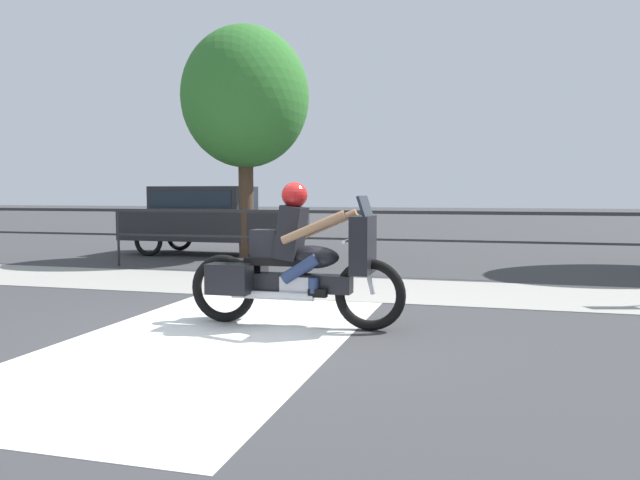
# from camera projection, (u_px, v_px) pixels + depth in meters

# --- Properties ---
(ground_plane) EXTENTS (120.00, 120.00, 0.00)m
(ground_plane) POSITION_uv_depth(u_px,v_px,m) (263.00, 335.00, 6.61)
(ground_plane) COLOR #38383A
(sidewalk_band) EXTENTS (44.00, 2.40, 0.01)m
(sidewalk_band) POSITION_uv_depth(u_px,v_px,m) (338.00, 288.00, 9.88)
(sidewalk_band) COLOR #99968E
(sidewalk_band) RESTS_ON ground
(crosswalk_band) EXTENTS (2.74, 6.00, 0.01)m
(crosswalk_band) POSITION_uv_depth(u_px,v_px,m) (215.00, 336.00, 6.54)
(crosswalk_band) COLOR silver
(crosswalk_band) RESTS_ON ground
(fence_railing) EXTENTS (36.00, 0.05, 1.18)m
(fence_railing) POSITION_uv_depth(u_px,v_px,m) (361.00, 224.00, 11.51)
(fence_railing) COLOR #232326
(fence_railing) RESTS_ON ground
(motorcycle) EXTENTS (2.52, 0.76, 1.62)m
(motorcycle) POSITION_uv_depth(u_px,v_px,m) (294.00, 264.00, 6.99)
(motorcycle) COLOR black
(motorcycle) RESTS_ON ground
(parked_car) EXTENTS (4.36, 1.68, 1.66)m
(parked_car) POSITION_uv_depth(u_px,v_px,m) (210.00, 216.00, 15.21)
(parked_car) COLOR #232326
(parked_car) RESTS_ON ground
(tree_behind_car) EXTENTS (2.88, 2.88, 5.24)m
(tree_behind_car) POSITION_uv_depth(u_px,v_px,m) (245.00, 98.00, 14.02)
(tree_behind_car) COLOR #473323
(tree_behind_car) RESTS_ON ground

